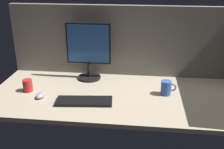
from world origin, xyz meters
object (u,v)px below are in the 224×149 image
at_px(mug_red_plastic, 28,85).
at_px(mouse, 41,95).
at_px(keyboard, 84,101).
at_px(monitor, 89,50).
at_px(mug_ceramic_blue, 166,88).

bearing_deg(mug_red_plastic, mouse, -33.96).
bearing_deg(mouse, keyboard, -3.09).
bearing_deg(keyboard, mug_red_plastic, 158.33).
relative_size(monitor, keyboard, 1.20).
bearing_deg(mug_red_plastic, mug_ceramic_blue, 3.34).
bearing_deg(monitor, mug_ceramic_blue, -21.20).
relative_size(keyboard, mouse, 3.85).
bearing_deg(monitor, mug_red_plastic, -144.04).
height_order(monitor, mug_red_plastic, monitor).
height_order(keyboard, mug_red_plastic, mug_red_plastic).
relative_size(monitor, mouse, 4.64).
xyz_separation_m(monitor, mug_red_plastic, (-0.39, -0.29, -0.19)).
relative_size(keyboard, mug_red_plastic, 4.21).
xyz_separation_m(mouse, mug_red_plastic, (-0.13, 0.08, 0.03)).
bearing_deg(mug_red_plastic, monitor, 35.96).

